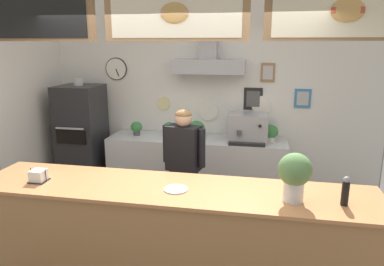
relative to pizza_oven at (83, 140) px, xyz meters
The scene contains 14 objects.
back_wall_assembly 2.07m from the pizza_oven, 11.35° to the left, with size 4.96×2.43×2.91m.
service_counter 2.78m from the pizza_oven, 46.41° to the right, with size 3.57×0.76×1.03m.
back_prep_counter 1.78m from the pizza_oven, ahead, with size 2.58×0.64×0.92m.
pizza_oven is the anchor object (origin of this frame).
shop_worker 2.06m from the pizza_oven, 29.38° to the right, with size 0.52×0.31×1.54m.
espresso_machine 2.49m from the pizza_oven, ahead, with size 0.54×0.47×0.39m.
potted_basil 1.36m from the pizza_oven, ahead, with size 0.18×0.18×0.23m.
potted_rosemary 0.86m from the pizza_oven, ahead, with size 0.17×0.17×0.21m.
potted_oregano 1.76m from the pizza_oven, ahead, with size 0.24×0.24×0.26m.
potted_thyme 2.79m from the pizza_oven, ahead, with size 0.21×0.21×0.24m.
napkin_holder 2.21m from the pizza_oven, 72.29° to the right, with size 0.16×0.15×0.12m.
basil_vase 3.62m from the pizza_oven, 35.54° to the right, with size 0.26×0.26×0.40m.
condiment_plate 2.83m from the pizza_oven, 46.41° to the right, with size 0.21×0.21×0.01m.
pepper_grinder 3.93m from the pizza_oven, 32.22° to the right, with size 0.06×0.06×0.24m.
Camera 1 is at (0.74, -3.09, 2.26)m, focal length 33.84 mm.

